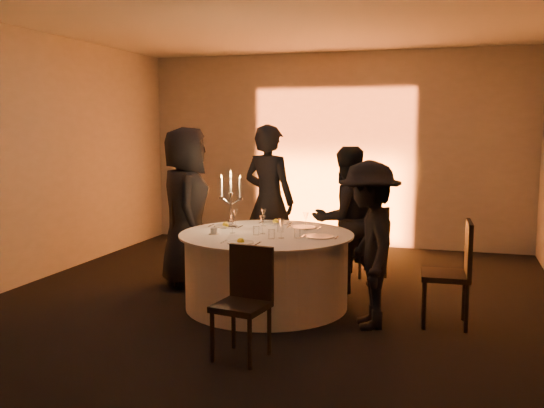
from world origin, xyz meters
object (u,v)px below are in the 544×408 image
(chair_back_right, at_px, (371,238))
(guest_right, at_px, (369,245))
(chair_front, at_px, (245,295))
(chair_back_left, at_px, (275,237))
(coffee_cup, at_px, (214,231))
(chair_right, at_px, (455,267))
(guest_back_right, at_px, (345,219))
(banquet_table, at_px, (266,270))
(candelabra, at_px, (231,208))
(chair_left, at_px, (183,232))
(guest_left, at_px, (186,207))
(guest_back_left, at_px, (269,201))

(chair_back_right, relative_size, guest_right, 0.57)
(chair_front, bearing_deg, chair_back_left, 111.17)
(chair_back_right, relative_size, coffee_cup, 8.05)
(chair_front, distance_m, guest_right, 1.36)
(chair_back_left, bearing_deg, chair_right, 158.46)
(chair_right, bearing_deg, coffee_cup, -90.50)
(guest_back_right, relative_size, guest_right, 1.06)
(chair_right, bearing_deg, guest_back_right, -130.68)
(banquet_table, distance_m, candelabra, 0.79)
(chair_back_left, distance_m, candelabra, 1.28)
(chair_back_right, xyz_separation_m, guest_back_right, (-0.19, -0.72, 0.33))
(banquet_table, distance_m, guest_right, 1.22)
(chair_left, xyz_separation_m, candelabra, (0.79, -0.46, 0.38))
(banquet_table, bearing_deg, chair_left, 152.38)
(guest_left, distance_m, guest_back_right, 1.86)
(guest_back_right, bearing_deg, guest_back_left, -61.46)
(chair_left, bearing_deg, chair_front, -174.15)
(chair_back_right, distance_m, coffee_cup, 2.24)
(chair_right, height_order, candelabra, candelabra)
(coffee_cup, distance_m, candelabra, 0.45)
(guest_back_right, bearing_deg, guest_right, 70.76)
(chair_front, xyz_separation_m, coffee_cup, (-0.75, 1.16, 0.30))
(chair_right, bearing_deg, guest_back_left, -124.17)
(guest_left, relative_size, coffee_cup, 16.89)
(guest_back_left, xyz_separation_m, guest_back_right, (1.03, -0.42, -0.12))
(chair_left, xyz_separation_m, chair_back_left, (0.94, 0.70, -0.14))
(chair_front, height_order, guest_right, guest_right)
(chair_right, xyz_separation_m, guest_back_left, (-2.23, 1.34, 0.38))
(chair_back_right, xyz_separation_m, candelabra, (-1.33, -1.35, 0.49))
(chair_back_left, distance_m, chair_right, 2.63)
(chair_left, xyz_separation_m, guest_back_right, (1.93, 0.17, 0.21))
(chair_back_left, relative_size, guest_back_right, 0.52)
(chair_left, height_order, coffee_cup, chair_left)
(banquet_table, relative_size, guest_back_right, 1.09)
(banquet_table, height_order, chair_back_right, chair_back_right)
(chair_back_left, bearing_deg, chair_back_right, -159.00)
(chair_back_right, xyz_separation_m, coffee_cup, (-1.37, -1.75, 0.30))
(chair_front, bearing_deg, chair_back_right, 87.37)
(chair_front, bearing_deg, chair_left, 136.08)
(chair_right, height_order, guest_left, guest_left)
(guest_back_right, height_order, coffee_cup, guest_back_right)
(guest_right, bearing_deg, guest_back_left, -154.59)
(chair_back_right, bearing_deg, guest_back_left, -13.65)
(chair_back_left, relative_size, guest_left, 0.46)
(banquet_table, distance_m, guest_back_left, 1.41)
(guest_back_left, bearing_deg, guest_left, 57.00)
(coffee_cup, bearing_deg, guest_right, -4.86)
(guest_left, bearing_deg, chair_left, 17.55)
(chair_left, bearing_deg, coffee_cup, -169.50)
(chair_right, relative_size, guest_back_right, 0.61)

